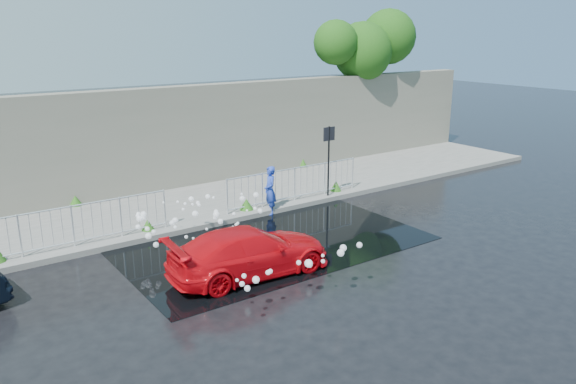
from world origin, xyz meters
The scene contains 13 objects.
ground centered at (0.00, 0.00, 0.00)m, with size 90.00×90.00×0.00m, color black.
pavement centered at (0.00, 5.00, 0.07)m, with size 30.00×4.00×0.15m, color #61605C.
curb centered at (0.00, 3.00, 0.08)m, with size 30.00×0.25×0.16m, color #61605C.
retaining_wall centered at (0.00, 7.20, 1.90)m, with size 30.00×0.60×3.50m, color #6D6A5C.
puddle centered at (0.50, 1.00, 0.01)m, with size 8.00×5.00×0.01m, color black.
sign_post centered at (4.20, 3.10, 1.72)m, with size 0.45×0.06×2.50m.
tree centered at (9.82, 7.41, 4.86)m, with size 5.11×2.52×6.40m.
railing_left centered at (-4.00, 3.35, 0.74)m, with size 5.05×0.05×1.10m.
railing_right centered at (3.00, 3.35, 0.74)m, with size 5.05×0.05×1.10m.
weeds centered at (-0.20, 4.44, 0.32)m, with size 12.17×3.93×0.39m.
water_spray centered at (-1.09, 0.78, 0.79)m, with size 3.68×5.59×0.98m.
red_car centered at (-1.05, -0.45, 0.56)m, with size 1.58×3.88×1.12m, color red.
person centered at (1.81, 3.00, 0.76)m, with size 0.55×0.36×1.51m, color #2541BD.
Camera 1 is at (-7.31, -10.83, 5.53)m, focal length 35.00 mm.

